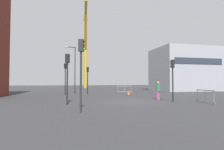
{
  "coord_description": "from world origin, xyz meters",
  "views": [
    {
      "loc": [
        -4.99,
        -15.2,
        1.75
      ],
      "look_at": [
        0.0,
        6.51,
        2.59
      ],
      "focal_mm": 29.17,
      "sensor_mm": 36.0,
      "label": 1
    }
  ],
  "objects_px": {
    "traffic_light_corner": "(173,73)",
    "pedestrian_walking": "(158,89)",
    "traffic_light_median": "(88,76)",
    "traffic_light_crosswalk": "(81,63)",
    "traffic_light_far": "(65,74)",
    "traffic_cone_by_barrier": "(129,93)",
    "construction_crane": "(86,38)",
    "streetlamp_tall": "(74,66)",
    "traffic_light_island": "(67,70)"
  },
  "relations": [
    {
      "from": "traffic_light_corner",
      "to": "pedestrian_walking",
      "type": "xyz_separation_m",
      "value": [
        -0.35,
        2.02,
        -1.45
      ]
    },
    {
      "from": "traffic_light_median",
      "to": "traffic_light_crosswalk",
      "type": "height_order",
      "value": "traffic_light_crosswalk"
    },
    {
      "from": "traffic_light_far",
      "to": "pedestrian_walking",
      "type": "bearing_deg",
      "value": -46.12
    },
    {
      "from": "traffic_cone_by_barrier",
      "to": "traffic_light_corner",
      "type": "bearing_deg",
      "value": -83.02
    },
    {
      "from": "traffic_light_median",
      "to": "construction_crane",
      "type": "bearing_deg",
      "value": 86.11
    },
    {
      "from": "traffic_light_far",
      "to": "traffic_cone_by_barrier",
      "type": "height_order",
      "value": "traffic_light_far"
    },
    {
      "from": "construction_crane",
      "to": "streetlamp_tall",
      "type": "xyz_separation_m",
      "value": [
        -3.82,
        -26.0,
        -10.69
      ]
    },
    {
      "from": "traffic_light_far",
      "to": "traffic_light_crosswalk",
      "type": "relative_size",
      "value": 1.02
    },
    {
      "from": "traffic_light_island",
      "to": "traffic_cone_by_barrier",
      "type": "relative_size",
      "value": 6.49
    },
    {
      "from": "construction_crane",
      "to": "traffic_light_median",
      "type": "xyz_separation_m",
      "value": [
        -1.86,
        -27.44,
        -12.2
      ]
    },
    {
      "from": "traffic_light_median",
      "to": "traffic_cone_by_barrier",
      "type": "height_order",
      "value": "traffic_light_median"
    },
    {
      "from": "streetlamp_tall",
      "to": "traffic_light_crosswalk",
      "type": "bearing_deg",
      "value": -89.69
    },
    {
      "from": "pedestrian_walking",
      "to": "construction_crane",
      "type": "bearing_deg",
      "value": 96.16
    },
    {
      "from": "traffic_light_median",
      "to": "traffic_light_island",
      "type": "relative_size",
      "value": 1.0
    },
    {
      "from": "pedestrian_walking",
      "to": "streetlamp_tall",
      "type": "bearing_deg",
      "value": 124.24
    },
    {
      "from": "streetlamp_tall",
      "to": "traffic_cone_by_barrier",
      "type": "height_order",
      "value": "streetlamp_tall"
    },
    {
      "from": "streetlamp_tall",
      "to": "traffic_light_island",
      "type": "bearing_deg",
      "value": -93.09
    },
    {
      "from": "traffic_light_crosswalk",
      "to": "traffic_light_median",
      "type": "bearing_deg",
      "value": 83.35
    },
    {
      "from": "traffic_light_crosswalk",
      "to": "traffic_cone_by_barrier",
      "type": "distance_m",
      "value": 14.81
    },
    {
      "from": "traffic_light_island",
      "to": "traffic_cone_by_barrier",
      "type": "distance_m",
      "value": 12.04
    },
    {
      "from": "traffic_light_median",
      "to": "traffic_cone_by_barrier",
      "type": "xyz_separation_m",
      "value": [
        5.17,
        -3.15,
        -2.34
      ]
    },
    {
      "from": "traffic_light_corner",
      "to": "traffic_light_crosswalk",
      "type": "xyz_separation_m",
      "value": [
        -8.12,
        -3.8,
        0.31
      ]
    },
    {
      "from": "traffic_light_island",
      "to": "pedestrian_walking",
      "type": "xyz_separation_m",
      "value": [
        8.59,
        1.86,
        -1.59
      ]
    },
    {
      "from": "streetlamp_tall",
      "to": "pedestrian_walking",
      "type": "relative_size",
      "value": 3.97
    },
    {
      "from": "traffic_light_far",
      "to": "traffic_light_crosswalk",
      "type": "distance_m",
      "value": 15.28
    },
    {
      "from": "construction_crane",
      "to": "streetlamp_tall",
      "type": "relative_size",
      "value": 3.25
    },
    {
      "from": "traffic_light_far",
      "to": "traffic_light_median",
      "type": "bearing_deg",
      "value": 12.77
    },
    {
      "from": "construction_crane",
      "to": "traffic_light_median",
      "type": "bearing_deg",
      "value": -93.89
    },
    {
      "from": "pedestrian_walking",
      "to": "traffic_cone_by_barrier",
      "type": "relative_size",
      "value": 2.95
    },
    {
      "from": "traffic_light_corner",
      "to": "traffic_cone_by_barrier",
      "type": "distance_m",
      "value": 9.32
    },
    {
      "from": "traffic_light_median",
      "to": "traffic_light_crosswalk",
      "type": "relative_size",
      "value": 0.93
    },
    {
      "from": "traffic_light_far",
      "to": "traffic_cone_by_barrier",
      "type": "distance_m",
      "value": 9.03
    },
    {
      "from": "pedestrian_walking",
      "to": "traffic_cone_by_barrier",
      "type": "xyz_separation_m",
      "value": [
        -0.75,
        6.97,
        -0.76
      ]
    },
    {
      "from": "construction_crane",
      "to": "traffic_light_far",
      "type": "relative_size",
      "value": 5.36
    },
    {
      "from": "pedestrian_walking",
      "to": "traffic_light_island",
      "type": "bearing_deg",
      "value": -167.81
    },
    {
      "from": "pedestrian_walking",
      "to": "traffic_light_median",
      "type": "bearing_deg",
      "value": 120.3
    },
    {
      "from": "traffic_light_far",
      "to": "traffic_light_crosswalk",
      "type": "bearing_deg",
      "value": -85.2
    },
    {
      "from": "streetlamp_tall",
      "to": "traffic_light_island",
      "type": "height_order",
      "value": "streetlamp_tall"
    },
    {
      "from": "traffic_light_corner",
      "to": "traffic_light_crosswalk",
      "type": "height_order",
      "value": "traffic_light_crosswalk"
    },
    {
      "from": "traffic_light_median",
      "to": "traffic_cone_by_barrier",
      "type": "relative_size",
      "value": 6.47
    },
    {
      "from": "construction_crane",
      "to": "traffic_light_crosswalk",
      "type": "bearing_deg",
      "value": -94.9
    },
    {
      "from": "traffic_light_far",
      "to": "traffic_light_island",
      "type": "bearing_deg",
      "value": -87.66
    },
    {
      "from": "traffic_light_median",
      "to": "traffic_light_far",
      "type": "height_order",
      "value": "traffic_light_far"
    },
    {
      "from": "traffic_light_median",
      "to": "traffic_light_island",
      "type": "height_order",
      "value": "traffic_light_island"
    },
    {
      "from": "traffic_light_crosswalk",
      "to": "traffic_light_corner",
      "type": "bearing_deg",
      "value": 25.05
    },
    {
      "from": "traffic_light_median",
      "to": "pedestrian_walking",
      "type": "bearing_deg",
      "value": -59.7
    },
    {
      "from": "construction_crane",
      "to": "pedestrian_walking",
      "type": "bearing_deg",
      "value": -83.84
    },
    {
      "from": "traffic_light_far",
      "to": "pedestrian_walking",
      "type": "distance_m",
      "value": 13.18
    },
    {
      "from": "traffic_light_island",
      "to": "traffic_light_crosswalk",
      "type": "height_order",
      "value": "traffic_light_crosswalk"
    },
    {
      "from": "traffic_light_median",
      "to": "traffic_light_crosswalk",
      "type": "xyz_separation_m",
      "value": [
        -1.86,
        -15.94,
        0.18
      ]
    }
  ]
}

